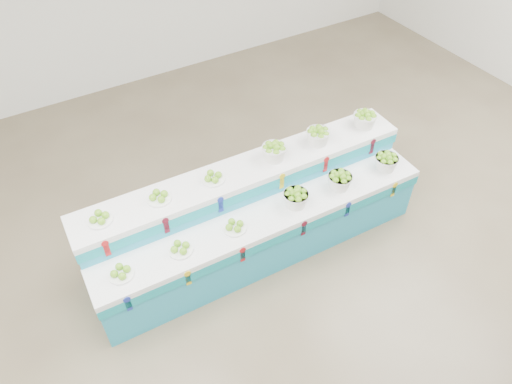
# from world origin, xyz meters

# --- Properties ---
(ground) EXTENTS (10.00, 10.00, 0.00)m
(ground) POSITION_xyz_m (0.00, 0.00, 0.00)
(ground) COLOR brown
(ground) RESTS_ON ground
(display_stand) EXTENTS (3.87, 1.11, 1.02)m
(display_stand) POSITION_xyz_m (-0.55, 0.78, 0.51)
(display_stand) COLOR #2AA0C7
(display_stand) RESTS_ON ground
(plate_lower_left) EXTENTS (0.26, 0.26, 0.10)m
(plate_lower_left) POSITION_xyz_m (-2.14, 0.59, 0.77)
(plate_lower_left) COLOR white
(plate_lower_left) RESTS_ON display_stand
(plate_lower_mid) EXTENTS (0.26, 0.26, 0.10)m
(plate_lower_mid) POSITION_xyz_m (-1.54, 0.57, 0.77)
(plate_lower_mid) COLOR white
(plate_lower_mid) RESTS_ON display_stand
(plate_lower_right) EXTENTS (0.26, 0.26, 0.10)m
(plate_lower_right) POSITION_xyz_m (-0.94, 0.55, 0.77)
(plate_lower_right) COLOR white
(plate_lower_right) RESTS_ON display_stand
(basket_lower_left) EXTENTS (0.28, 0.28, 0.21)m
(basket_lower_left) POSITION_xyz_m (-0.20, 0.53, 0.82)
(basket_lower_left) COLOR silver
(basket_lower_left) RESTS_ON display_stand
(basket_lower_mid) EXTENTS (0.28, 0.28, 0.21)m
(basket_lower_mid) POSITION_xyz_m (0.38, 0.51, 0.82)
(basket_lower_mid) COLOR silver
(basket_lower_mid) RESTS_ON display_stand
(basket_lower_right) EXTENTS (0.28, 0.28, 0.21)m
(basket_lower_right) POSITION_xyz_m (1.04, 0.49, 0.82)
(basket_lower_right) COLOR silver
(basket_lower_right) RESTS_ON display_stand
(plate_upper_left) EXTENTS (0.26, 0.26, 0.10)m
(plate_upper_left) POSITION_xyz_m (-2.13, 1.07, 1.07)
(plate_upper_left) COLOR white
(plate_upper_left) RESTS_ON display_stand
(plate_upper_mid) EXTENTS (0.26, 0.26, 0.10)m
(plate_upper_mid) POSITION_xyz_m (-1.52, 1.05, 1.07)
(plate_upper_mid) COLOR white
(plate_upper_mid) RESTS_ON display_stand
(plate_upper_right) EXTENTS (0.26, 0.26, 0.10)m
(plate_upper_right) POSITION_xyz_m (-0.92, 1.03, 1.07)
(plate_upper_right) COLOR white
(plate_upper_right) RESTS_ON display_stand
(basket_upper_left) EXTENTS (0.28, 0.28, 0.21)m
(basket_upper_left) POSITION_xyz_m (-0.19, 1.01, 1.12)
(basket_upper_left) COLOR silver
(basket_upper_left) RESTS_ON display_stand
(basket_upper_mid) EXTENTS (0.28, 0.28, 0.21)m
(basket_upper_mid) POSITION_xyz_m (0.39, 0.99, 1.12)
(basket_upper_mid) COLOR silver
(basket_upper_mid) RESTS_ON display_stand
(basket_upper_right) EXTENTS (0.28, 0.28, 0.21)m
(basket_upper_right) POSITION_xyz_m (1.05, 0.97, 1.12)
(basket_upper_right) COLOR silver
(basket_upper_right) RESTS_ON display_stand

